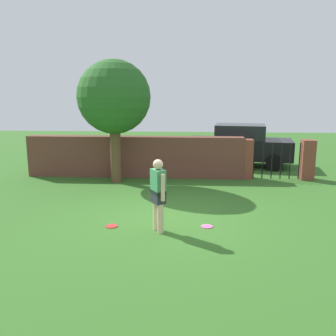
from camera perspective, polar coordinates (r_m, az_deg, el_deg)
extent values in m
plane|color=#336623|center=(8.98, -0.08, -7.96)|extent=(40.00, 40.00, 0.00)
cube|color=brown|center=(13.30, -5.21, 1.78)|extent=(7.78, 0.50, 1.48)
cylinder|color=brown|center=(12.56, -8.17, 2.80)|extent=(0.36, 0.36, 2.20)
sphere|color=#286023|center=(12.42, -8.41, 10.91)|extent=(2.44, 2.44, 2.44)
cylinder|color=beige|center=(8.20, -1.87, -6.77)|extent=(0.14, 0.14, 0.85)
cylinder|color=beige|center=(8.01, -1.18, -7.21)|extent=(0.14, 0.14, 0.85)
cube|color=#2D2D38|center=(7.99, -1.54, -4.44)|extent=(0.38, 0.42, 0.28)
cube|color=#3F8C59|center=(7.91, -1.56, -2.18)|extent=(0.38, 0.42, 0.55)
sphere|color=beige|center=(7.82, -1.57, 0.56)|extent=(0.22, 0.22, 0.22)
cylinder|color=beige|center=(8.12, -2.25, -2.36)|extent=(0.09, 0.09, 0.58)
cylinder|color=beige|center=(7.73, -0.81, -3.08)|extent=(0.09, 0.09, 0.58)
cube|color=brown|center=(13.29, 12.06, 1.38)|extent=(0.44, 0.44, 1.40)
cube|color=brown|center=(13.75, 20.88, 1.22)|extent=(0.44, 0.44, 1.40)
cylinder|color=black|center=(13.34, 13.20, 1.15)|extent=(0.04, 0.04, 1.30)
cylinder|color=black|center=(13.39, 14.54, 1.13)|extent=(0.04, 0.04, 1.30)
cylinder|color=black|center=(13.45, 15.87, 1.11)|extent=(0.04, 0.04, 1.30)
cylinder|color=black|center=(13.52, 17.19, 1.08)|extent=(0.04, 0.04, 1.30)
cylinder|color=black|center=(13.60, 18.49, 1.06)|extent=(0.04, 0.04, 1.30)
cylinder|color=black|center=(13.69, 19.78, 1.03)|extent=(0.04, 0.04, 1.30)
cube|color=black|center=(15.60, 11.08, 3.01)|extent=(4.41, 2.31, 0.80)
cube|color=#1E2328|center=(15.51, 11.18, 5.56)|extent=(2.20, 1.78, 0.60)
cylinder|color=black|center=(16.53, 15.84, 1.86)|extent=(0.67, 0.31, 0.64)
cylinder|color=black|center=(14.86, 16.19, 0.76)|extent=(0.67, 0.31, 0.64)
cylinder|color=black|center=(16.58, 6.38, 2.26)|extent=(0.67, 0.31, 0.64)
cylinder|color=black|center=(14.92, 5.68, 1.22)|extent=(0.67, 0.31, 0.64)
cylinder|color=red|center=(8.60, -8.77, -8.94)|extent=(0.27, 0.27, 0.02)
cylinder|color=pink|center=(8.53, 6.06, -9.04)|extent=(0.27, 0.27, 0.02)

